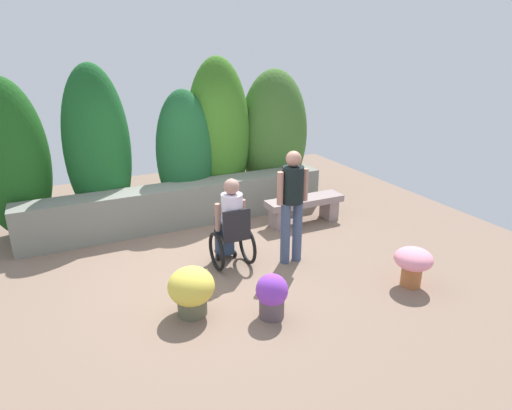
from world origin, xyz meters
TOP-DOWN VIEW (x-y plane):
  - ground_plane at (0.00, 0.00)m, footprint 10.04×10.04m
  - stone_retaining_wall at (0.00, 1.57)m, footprint 5.36×0.52m
  - hedge_backdrop at (0.19, 2.21)m, footprint 6.05×1.13m
  - stone_bench at (1.99, 0.70)m, footprint 1.44×0.39m
  - person_in_wheelchair at (0.20, -0.21)m, footprint 0.53×0.66m
  - person_standing_companion at (1.04, -0.48)m, footprint 0.49×0.30m
  - flower_pot_purple_near at (-0.70, -1.15)m, footprint 0.55×0.55m
  - flower_pot_terracotta_by_wall at (2.14, -1.78)m, footprint 0.50×0.50m
  - flower_pot_red_accent at (0.13, -1.61)m, footprint 0.38×0.38m

SIDE VIEW (x-z plane):
  - ground_plane at x=0.00m, z-range 0.00..0.00m
  - flower_pot_red_accent at x=0.13m, z-range 0.02..0.57m
  - stone_bench at x=1.99m, z-range 0.08..0.55m
  - flower_pot_purple_near at x=-0.70m, z-range 0.03..0.63m
  - flower_pot_terracotta_by_wall at x=2.14m, z-range 0.07..0.61m
  - stone_retaining_wall at x=0.00m, z-range 0.00..0.74m
  - person_in_wheelchair at x=0.20m, z-range -0.04..1.29m
  - person_standing_companion at x=1.04m, z-range 0.13..1.81m
  - hedge_backdrop at x=0.19m, z-range -0.10..2.75m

